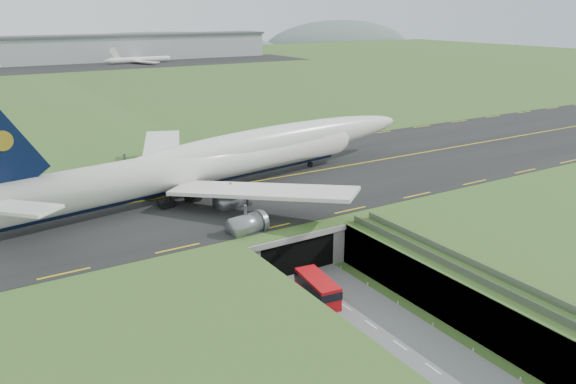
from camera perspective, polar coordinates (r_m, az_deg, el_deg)
ground at (r=74.18m, az=4.43°, el=-10.68°), size 900.00×900.00×0.00m
airfield_deck at (r=72.79m, az=4.48°, el=-8.61°), size 800.00×800.00×6.00m
trench_road at (r=69.03m, az=8.16°, el=-13.09°), size 12.00×75.00×0.20m
taxiway at (r=98.25m, az=-6.78°, el=0.44°), size 800.00×44.00×0.18m
tunnel_portal at (r=85.48m, az=-2.08°, el=-4.14°), size 17.00×22.30×6.00m
guideway at (r=66.98m, az=22.28°, el=-10.28°), size 3.00×53.00×7.05m
jumbo_jet at (r=97.21m, az=-6.26°, el=3.40°), size 89.07×57.73×19.33m
shuttle_tram at (r=72.54m, az=3.00°, el=-9.80°), size 3.85×8.07×3.17m
cargo_terminal at (r=354.55m, az=-25.86°, el=12.79°), size 320.00×67.00×15.60m
distant_hills at (r=494.85m, az=-19.82°, el=12.40°), size 700.00×91.00×60.00m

